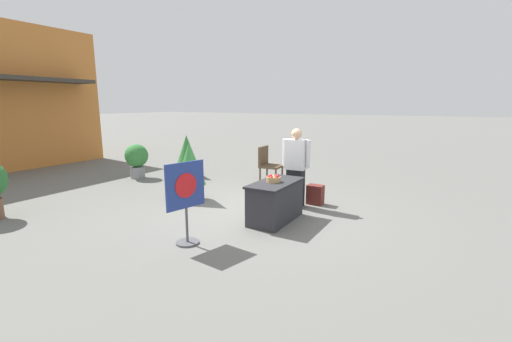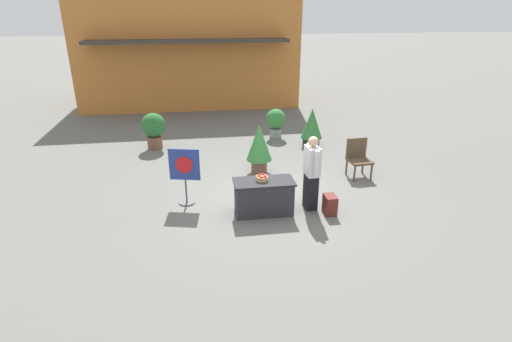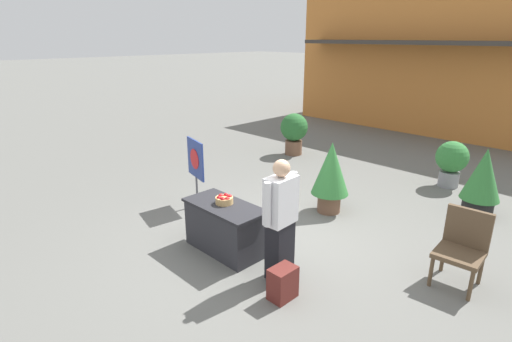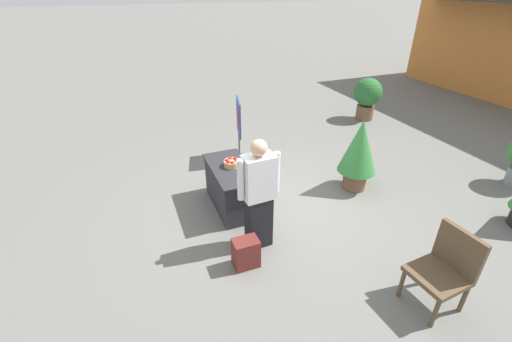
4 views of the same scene
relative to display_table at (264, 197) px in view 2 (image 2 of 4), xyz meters
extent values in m
plane|color=slate|center=(0.29, 0.62, -0.37)|extent=(120.00, 120.00, 0.00)
cube|color=#C67533|center=(-1.45, 11.81, 1.97)|extent=(9.27, 4.95, 4.68)
cube|color=#38332D|center=(-1.45, 8.89, 2.53)|extent=(7.88, 0.90, 0.12)
cube|color=#2D2D33|center=(0.00, 0.00, -0.02)|extent=(1.21, 0.59, 0.70)
cube|color=#242428|center=(0.00, 0.00, 0.35)|extent=(1.28, 0.63, 0.04)
cylinder|color=tan|center=(-0.03, 0.03, 0.42)|extent=(0.26, 0.26, 0.10)
sphere|color=red|center=(0.05, 0.02, 0.46)|extent=(0.08, 0.08, 0.08)
sphere|color=red|center=(0.00, 0.10, 0.46)|extent=(0.08, 0.08, 0.08)
sphere|color=#A30F14|center=(-0.08, 0.10, 0.46)|extent=(0.08, 0.08, 0.08)
sphere|color=red|center=(-0.11, 0.03, 0.46)|extent=(0.08, 0.08, 0.08)
sphere|color=red|center=(-0.07, -0.05, 0.46)|extent=(0.08, 0.08, 0.08)
sphere|color=#A30F14|center=(0.01, -0.04, 0.46)|extent=(0.08, 0.08, 0.08)
cube|color=black|center=(1.05, 0.06, 0.02)|extent=(0.26, 0.35, 0.80)
cube|color=silver|center=(1.05, 0.06, 0.74)|extent=(0.28, 0.43, 0.63)
sphere|color=tan|center=(1.05, 0.06, 1.17)|extent=(0.22, 0.22, 0.22)
cylinder|color=silver|center=(1.06, -0.20, 0.76)|extent=(0.09, 0.09, 0.58)
cylinder|color=silver|center=(1.03, 0.32, 0.76)|extent=(0.09, 0.09, 0.58)
cube|color=maroon|center=(1.39, -0.26, -0.16)|extent=(0.24, 0.34, 0.42)
cylinder|color=#4C4C51|center=(-1.65, 0.70, -0.36)|extent=(0.36, 0.36, 0.03)
cylinder|color=#4C4C51|center=(-1.65, 0.70, -0.07)|extent=(0.04, 0.04, 0.55)
cube|color=navy|center=(-1.65, 0.70, 0.56)|extent=(0.67, 0.19, 0.71)
cylinder|color=red|center=(-1.65, 0.68, 0.56)|extent=(0.37, 0.10, 0.38)
cylinder|color=brown|center=(3.03, 1.32, -0.17)|extent=(0.05, 0.05, 0.42)
cylinder|color=brown|center=(2.57, 1.29, -0.17)|extent=(0.05, 0.05, 0.42)
cylinder|color=brown|center=(3.00, 1.79, -0.17)|extent=(0.05, 0.05, 0.42)
cylinder|color=brown|center=(2.53, 1.76, -0.17)|extent=(0.05, 0.05, 0.42)
cube|color=brown|center=(2.78, 1.54, 0.07)|extent=(0.59, 0.59, 0.06)
cube|color=brown|center=(2.76, 1.78, 0.36)|extent=(0.55, 0.10, 0.51)
cylinder|color=gray|center=(1.30, 5.20, -0.21)|extent=(0.41, 0.41, 0.33)
sphere|color=#337A38|center=(1.30, 5.20, 0.29)|extent=(0.66, 0.66, 0.66)
cylinder|color=black|center=(2.23, 4.10, -0.22)|extent=(0.53, 0.53, 0.30)
cone|color=#337A38|center=(2.23, 4.10, 0.40)|extent=(0.67, 0.67, 0.94)
cylinder|color=brown|center=(0.27, 2.27, -0.19)|extent=(0.42, 0.42, 0.36)
cone|color=#337A38|center=(0.27, 2.27, 0.47)|extent=(0.68, 0.68, 0.96)
cylinder|color=brown|center=(-2.65, 4.71, -0.18)|extent=(0.46, 0.46, 0.39)
sphere|color=#28662D|center=(-2.65, 4.71, 0.38)|extent=(0.74, 0.74, 0.74)
camera|label=1|loc=(-5.47, -2.75, 1.78)|focal=24.00mm
camera|label=2|loc=(-1.34, -7.56, 3.76)|focal=28.00mm
camera|label=3|loc=(4.15, -3.44, 2.70)|focal=28.00mm
camera|label=4|loc=(4.63, -1.40, 2.99)|focal=24.00mm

